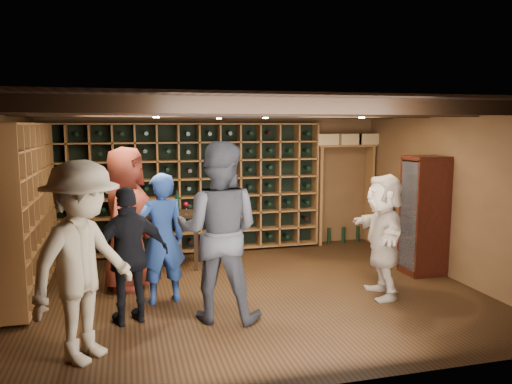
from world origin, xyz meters
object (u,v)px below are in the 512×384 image
object	(u,v)px
display_cabinet	(424,218)
guest_beige	(383,235)
guest_khaki	(83,262)
man_grey_suit	(219,232)
guest_woman_black	(130,255)
man_blue_shirt	(162,238)
guest_red_floral	(126,218)
tasting_table	(162,219)

from	to	relation	value
display_cabinet	guest_beige	world-z (taller)	display_cabinet
guest_khaki	man_grey_suit	bearing A→B (deg)	-25.16
display_cabinet	guest_beige	xyz separation A→B (m)	(-1.08, -0.73, -0.05)
guest_woman_black	guest_beige	distance (m)	3.21
man_grey_suit	guest_khaki	distance (m)	1.58
man_blue_shirt	guest_woman_black	size ratio (longest dim) A/B	1.06
guest_woman_black	guest_beige	xyz separation A→B (m)	(3.21, 0.09, 0.02)
guest_red_floral	guest_beige	size ratio (longest dim) A/B	1.21
guest_beige	display_cabinet	bearing A→B (deg)	136.07
guest_red_floral	guest_woman_black	size ratio (longest dim) A/B	1.25
guest_khaki	tasting_table	bearing A→B (deg)	21.76
display_cabinet	man_blue_shirt	bearing A→B (deg)	-176.27
display_cabinet	man_blue_shirt	xyz separation A→B (m)	(-3.89, -0.25, -0.03)
display_cabinet	guest_red_floral	bearing A→B (deg)	174.24
man_grey_suit	guest_woman_black	xyz separation A→B (m)	(-0.99, 0.13, -0.25)
man_blue_shirt	tasting_table	size ratio (longest dim) A/B	1.33
man_grey_suit	guest_beige	bearing A→B (deg)	-152.67
man_blue_shirt	man_grey_suit	size ratio (longest dim) A/B	0.80
display_cabinet	guest_khaki	size ratio (longest dim) A/B	0.91
man_grey_suit	guest_red_floral	size ratio (longest dim) A/B	1.06
man_blue_shirt	guest_woman_black	bearing A→B (deg)	44.49
man_grey_suit	tasting_table	distance (m)	2.37
guest_khaki	tasting_table	xyz separation A→B (m)	(0.94, 2.98, -0.19)
display_cabinet	man_blue_shirt	distance (m)	3.90
man_blue_shirt	guest_woman_black	xyz separation A→B (m)	(-0.40, -0.58, -0.04)
tasting_table	guest_beige	bearing A→B (deg)	-27.92
guest_beige	man_blue_shirt	bearing A→B (deg)	-87.94
guest_woman_black	guest_khaki	bearing A→B (deg)	44.92
guest_red_floral	guest_beige	distance (m)	3.45
guest_woman_black	man_blue_shirt	bearing A→B (deg)	-142.18
display_cabinet	tasting_table	size ratio (longest dim) A/B	1.41
tasting_table	man_grey_suit	bearing A→B (deg)	-68.52
display_cabinet	guest_woman_black	world-z (taller)	display_cabinet
display_cabinet	guest_khaki	xyz separation A→B (m)	(-4.71, -1.65, 0.10)
guest_woman_black	guest_red_floral	bearing A→B (deg)	-106.34
man_grey_suit	tasting_table	bearing A→B (deg)	-56.66
man_grey_suit	guest_khaki	bearing A→B (deg)	47.12
guest_woman_black	tasting_table	world-z (taller)	guest_woman_black
display_cabinet	guest_red_floral	distance (m)	4.34
guest_beige	guest_red_floral	bearing A→B (deg)	-98.10
tasting_table	display_cabinet	bearing A→B (deg)	-9.92
guest_khaki	man_blue_shirt	bearing A→B (deg)	8.52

